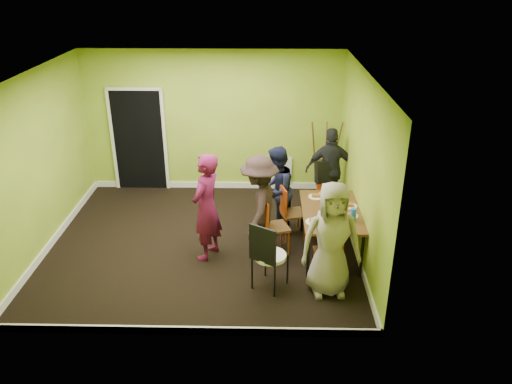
% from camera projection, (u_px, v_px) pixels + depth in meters
% --- Properties ---
extents(ground, '(5.00, 5.00, 0.00)m').
position_uv_depth(ground, '(203.00, 243.00, 8.30)').
color(ground, black).
rests_on(ground, ground).
extents(room_walls, '(5.04, 4.54, 2.82)m').
position_uv_depth(room_walls, '(200.00, 188.00, 7.92)').
color(room_walls, '#7FA32A').
rests_on(room_walls, ground).
extents(dining_table, '(0.90, 1.50, 0.75)m').
position_uv_depth(dining_table, '(331.00, 213.00, 7.76)').
color(dining_table, black).
rests_on(dining_table, ground).
extents(chair_left_far, '(0.48, 0.48, 0.93)m').
position_uv_depth(chair_left_far, '(289.00, 209.00, 8.27)').
color(chair_left_far, '#DC4D14').
rests_on(chair_left_far, ground).
extents(chair_left_near, '(0.49, 0.49, 0.95)m').
position_uv_depth(chair_left_near, '(271.00, 223.00, 7.82)').
color(chair_left_near, '#DC4D14').
rests_on(chair_left_near, ground).
extents(chair_back_end, '(0.54, 0.59, 0.99)m').
position_uv_depth(chair_back_end, '(327.00, 177.00, 9.03)').
color(chair_back_end, '#DC4D14').
rests_on(chair_back_end, ground).
extents(chair_front_end, '(0.41, 0.42, 0.90)m').
position_uv_depth(chair_front_end, '(329.00, 250.00, 7.13)').
color(chair_front_end, '#DC4D14').
rests_on(chair_front_end, ground).
extents(chair_bentwood, '(0.56, 0.57, 1.06)m').
position_uv_depth(chair_bentwood, '(267.00, 253.00, 6.91)').
color(chair_bentwood, black).
rests_on(chair_bentwood, ground).
extents(easel, '(0.61, 0.57, 1.52)m').
position_uv_depth(easel, '(325.00, 158.00, 9.77)').
color(easel, brown).
rests_on(easel, ground).
extents(plate_near_left, '(0.25, 0.25, 0.01)m').
position_uv_depth(plate_near_left, '(316.00, 197.00, 8.16)').
color(plate_near_left, white).
rests_on(plate_near_left, dining_table).
extents(plate_near_right, '(0.25, 0.25, 0.01)m').
position_uv_depth(plate_near_right, '(314.00, 222.00, 7.38)').
color(plate_near_right, white).
rests_on(plate_near_right, dining_table).
extents(plate_far_back, '(0.23, 0.23, 0.01)m').
position_uv_depth(plate_far_back, '(324.00, 195.00, 8.21)').
color(plate_far_back, white).
rests_on(plate_far_back, dining_table).
extents(plate_far_front, '(0.23, 0.23, 0.01)m').
position_uv_depth(plate_far_front, '(338.00, 225.00, 7.29)').
color(plate_far_front, white).
rests_on(plate_far_front, dining_table).
extents(plate_wall_back, '(0.25, 0.25, 0.01)m').
position_uv_depth(plate_wall_back, '(349.00, 206.00, 7.86)').
color(plate_wall_back, white).
rests_on(plate_wall_back, dining_table).
extents(plate_wall_front, '(0.22, 0.22, 0.01)m').
position_uv_depth(plate_wall_front, '(351.00, 216.00, 7.56)').
color(plate_wall_front, white).
rests_on(plate_wall_front, dining_table).
extents(thermos, '(0.08, 0.08, 0.24)m').
position_uv_depth(thermos, '(331.00, 204.00, 7.67)').
color(thermos, white).
rests_on(thermos, dining_table).
extents(blue_bottle, '(0.08, 0.08, 0.21)m').
position_uv_depth(blue_bottle, '(353.00, 215.00, 7.37)').
color(blue_bottle, blue).
rests_on(blue_bottle, dining_table).
extents(orange_bottle, '(0.04, 0.04, 0.08)m').
position_uv_depth(orange_bottle, '(323.00, 202.00, 7.90)').
color(orange_bottle, '#DC4D14').
rests_on(orange_bottle, dining_table).
extents(glass_mid, '(0.06, 0.06, 0.09)m').
position_uv_depth(glass_mid, '(325.00, 200.00, 7.95)').
color(glass_mid, black).
rests_on(glass_mid, dining_table).
extents(glass_back, '(0.06, 0.06, 0.10)m').
position_uv_depth(glass_back, '(332.00, 195.00, 8.11)').
color(glass_back, black).
rests_on(glass_back, dining_table).
extents(glass_front, '(0.06, 0.06, 0.09)m').
position_uv_depth(glass_front, '(344.00, 224.00, 7.25)').
color(glass_front, black).
rests_on(glass_front, dining_table).
extents(cup_a, '(0.14, 0.14, 0.11)m').
position_uv_depth(cup_a, '(325.00, 213.00, 7.52)').
color(cup_a, white).
rests_on(cup_a, dining_table).
extents(cup_b, '(0.11, 0.11, 0.10)m').
position_uv_depth(cup_b, '(342.00, 205.00, 7.79)').
color(cup_b, white).
rests_on(cup_b, dining_table).
extents(person_standing, '(0.62, 0.74, 1.73)m').
position_uv_depth(person_standing, '(206.00, 207.00, 7.58)').
color(person_standing, '#601038').
rests_on(person_standing, ground).
extents(person_left_far, '(0.77, 0.88, 1.52)m').
position_uv_depth(person_left_far, '(276.00, 191.00, 8.37)').
color(person_left_far, '#151835').
rests_on(person_left_far, ground).
extents(person_left_near, '(0.79, 1.15, 1.63)m').
position_uv_depth(person_left_near, '(259.00, 206.00, 7.73)').
color(person_left_near, black).
rests_on(person_left_near, ground).
extents(person_back_end, '(0.93, 0.40, 1.58)m').
position_uv_depth(person_back_end, '(331.00, 170.00, 9.13)').
color(person_back_end, black).
rests_on(person_back_end, ground).
extents(person_front_end, '(0.85, 0.59, 1.67)m').
position_uv_depth(person_front_end, '(331.00, 240.00, 6.75)').
color(person_front_end, gray).
rests_on(person_front_end, ground).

